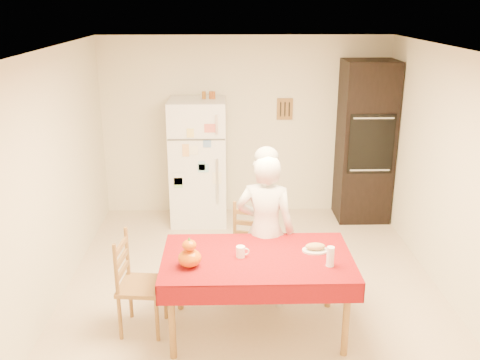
{
  "coord_description": "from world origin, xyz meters",
  "views": [
    {
      "loc": [
        -0.26,
        -5.1,
        2.93
      ],
      "look_at": [
        -0.13,
        0.2,
        1.15
      ],
      "focal_mm": 40.0,
      "sensor_mm": 36.0,
      "label": 1
    }
  ],
  "objects_px": {
    "chair_left": "(135,280)",
    "wine_glass": "(330,256)",
    "dining_table": "(257,264)",
    "coffee_mug": "(241,252)",
    "bread_plate": "(315,250)",
    "seated_woman": "(265,231)",
    "chair_far": "(249,246)",
    "refrigerator": "(198,162)",
    "oven_cabinet": "(365,142)",
    "pumpkin_lower": "(190,258)"
  },
  "relations": [
    {
      "from": "pumpkin_lower",
      "to": "wine_glass",
      "type": "relative_size",
      "value": 1.16
    },
    {
      "from": "chair_left",
      "to": "refrigerator",
      "type": "bearing_deg",
      "value": -4.5
    },
    {
      "from": "oven_cabinet",
      "to": "bread_plate",
      "type": "distance_m",
      "value": 2.87
    },
    {
      "from": "dining_table",
      "to": "chair_left",
      "type": "height_order",
      "value": "chair_left"
    },
    {
      "from": "refrigerator",
      "to": "oven_cabinet",
      "type": "height_order",
      "value": "oven_cabinet"
    },
    {
      "from": "dining_table",
      "to": "wine_glass",
      "type": "relative_size",
      "value": 9.66
    },
    {
      "from": "chair_left",
      "to": "pumpkin_lower",
      "type": "relative_size",
      "value": 4.67
    },
    {
      "from": "chair_far",
      "to": "seated_woman",
      "type": "distance_m",
      "value": 0.41
    },
    {
      "from": "dining_table",
      "to": "coffee_mug",
      "type": "bearing_deg",
      "value": 179.12
    },
    {
      "from": "refrigerator",
      "to": "chair_far",
      "type": "bearing_deg",
      "value": -72.47
    },
    {
      "from": "seated_woman",
      "to": "pumpkin_lower",
      "type": "relative_size",
      "value": 7.78
    },
    {
      "from": "refrigerator",
      "to": "wine_glass",
      "type": "xyz_separation_m",
      "value": [
        1.27,
        -2.87,
        -0.0
      ]
    },
    {
      "from": "chair_far",
      "to": "wine_glass",
      "type": "xyz_separation_m",
      "value": [
        0.66,
        -0.93,
        0.34
      ]
    },
    {
      "from": "refrigerator",
      "to": "seated_woman",
      "type": "bearing_deg",
      "value": -70.83
    },
    {
      "from": "bread_plate",
      "to": "oven_cabinet",
      "type": "bearing_deg",
      "value": 67.46
    },
    {
      "from": "seated_woman",
      "to": "coffee_mug",
      "type": "relative_size",
      "value": 15.84
    },
    {
      "from": "oven_cabinet",
      "to": "coffee_mug",
      "type": "xyz_separation_m",
      "value": [
        -1.78,
        -2.72,
        -0.29
      ]
    },
    {
      "from": "chair_far",
      "to": "pumpkin_lower",
      "type": "xyz_separation_m",
      "value": [
        -0.55,
        -0.91,
        0.33
      ]
    },
    {
      "from": "coffee_mug",
      "to": "bread_plate",
      "type": "bearing_deg",
      "value": 7.51
    },
    {
      "from": "seated_woman",
      "to": "wine_glass",
      "type": "relative_size",
      "value": 9.0
    },
    {
      "from": "coffee_mug",
      "to": "seated_woman",
      "type": "bearing_deg",
      "value": 62.57
    },
    {
      "from": "chair_left",
      "to": "pumpkin_lower",
      "type": "bearing_deg",
      "value": -107.53
    },
    {
      "from": "chair_far",
      "to": "seated_woman",
      "type": "height_order",
      "value": "seated_woman"
    },
    {
      "from": "coffee_mug",
      "to": "wine_glass",
      "type": "xyz_separation_m",
      "value": [
        0.77,
        -0.19,
        0.04
      ]
    },
    {
      "from": "chair_left",
      "to": "chair_far",
      "type": "bearing_deg",
      "value": -52.03
    },
    {
      "from": "chair_far",
      "to": "bread_plate",
      "type": "height_order",
      "value": "chair_far"
    },
    {
      "from": "chair_far",
      "to": "pumpkin_lower",
      "type": "bearing_deg",
      "value": -106.05
    },
    {
      "from": "oven_cabinet",
      "to": "refrigerator",
      "type": "bearing_deg",
      "value": -178.82
    },
    {
      "from": "refrigerator",
      "to": "chair_left",
      "type": "height_order",
      "value": "refrigerator"
    },
    {
      "from": "pumpkin_lower",
      "to": "refrigerator",
      "type": "bearing_deg",
      "value": 91.24
    },
    {
      "from": "coffee_mug",
      "to": "dining_table",
      "type": "bearing_deg",
      "value": -0.88
    },
    {
      "from": "oven_cabinet",
      "to": "chair_far",
      "type": "height_order",
      "value": "oven_cabinet"
    },
    {
      "from": "seated_woman",
      "to": "dining_table",
      "type": "bearing_deg",
      "value": 90.76
    },
    {
      "from": "dining_table",
      "to": "coffee_mug",
      "type": "height_order",
      "value": "coffee_mug"
    },
    {
      "from": "refrigerator",
      "to": "chair_left",
      "type": "distance_m",
      "value": 2.68
    },
    {
      "from": "chair_left",
      "to": "coffee_mug",
      "type": "distance_m",
      "value": 1.02
    },
    {
      "from": "bread_plate",
      "to": "chair_far",
      "type": "bearing_deg",
      "value": 131.42
    },
    {
      "from": "dining_table",
      "to": "coffee_mug",
      "type": "relative_size",
      "value": 17.0
    },
    {
      "from": "coffee_mug",
      "to": "pumpkin_lower",
      "type": "distance_m",
      "value": 0.47
    },
    {
      "from": "chair_far",
      "to": "refrigerator",
      "type": "bearing_deg",
      "value": 122.65
    },
    {
      "from": "dining_table",
      "to": "chair_far",
      "type": "relative_size",
      "value": 1.79
    },
    {
      "from": "refrigerator",
      "to": "wine_glass",
      "type": "distance_m",
      "value": 3.14
    },
    {
      "from": "oven_cabinet",
      "to": "pumpkin_lower",
      "type": "bearing_deg",
      "value": -127.5
    },
    {
      "from": "refrigerator",
      "to": "pumpkin_lower",
      "type": "height_order",
      "value": "refrigerator"
    },
    {
      "from": "wine_glass",
      "to": "dining_table",
      "type": "bearing_deg",
      "value": 163.06
    },
    {
      "from": "seated_woman",
      "to": "bread_plate",
      "type": "height_order",
      "value": "seated_woman"
    },
    {
      "from": "chair_far",
      "to": "seated_woman",
      "type": "xyz_separation_m",
      "value": [
        0.15,
        -0.25,
        0.28
      ]
    },
    {
      "from": "chair_left",
      "to": "wine_glass",
      "type": "relative_size",
      "value": 5.4
    },
    {
      "from": "chair_left",
      "to": "seated_woman",
      "type": "bearing_deg",
      "value": -64.83
    },
    {
      "from": "coffee_mug",
      "to": "wine_glass",
      "type": "height_order",
      "value": "wine_glass"
    }
  ]
}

